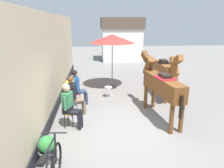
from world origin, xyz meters
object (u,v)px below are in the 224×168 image
seated_visitor_middle (74,94)px  spare_stool_white (108,88)px  seated_visitor_far (77,86)px  cafe_parasol (112,39)px  seated_visitor_near (70,104)px  flower_planter_farthest (69,87)px  saddled_horse_near (161,84)px  saddled_horse_far (165,70)px  flower_planter_nearest (47,148)px

seated_visitor_middle → spare_stool_white: size_ratio=3.02×
seated_visitor_far → cafe_parasol: size_ratio=0.54×
seated_visitor_middle → cafe_parasol: 3.78m
seated_visitor_near → seated_visitor_far: (0.11, 1.82, 0.00)m
seated_visitor_near → flower_planter_farthest: (-0.37, 3.19, -0.44)m
seated_visitor_middle → cafe_parasol: cafe_parasol is taller
seated_visitor_far → flower_planter_farthest: (-0.48, 1.37, -0.44)m
cafe_parasol → spare_stool_white: size_ratio=5.61×
saddled_horse_near → spare_stool_white: bearing=126.1°
flower_planter_farthest → cafe_parasol: size_ratio=0.25×
seated_visitor_near → cafe_parasol: cafe_parasol is taller
spare_stool_white → seated_visitor_near: bearing=-117.5°
seated_visitor_near → seated_visitor_middle: (0.06, 0.90, 0.00)m
saddled_horse_near → cafe_parasol: 3.90m
cafe_parasol → spare_stool_white: bearing=-102.1°
seated_visitor_middle → saddled_horse_far: (3.69, 1.61, 0.38)m
saddled_horse_near → flower_planter_nearest: size_ratio=4.67×
spare_stool_white → seated_visitor_far: bearing=-148.1°
flower_planter_nearest → flower_planter_farthest: 4.80m
saddled_horse_far → flower_planter_nearest: saddled_horse_far is taller
flower_planter_nearest → flower_planter_farthest: same height
seated_visitor_middle → spare_stool_white: bearing=52.7°
seated_visitor_middle → cafe_parasol: (1.58, 3.05, 1.59)m
seated_visitor_middle → flower_planter_nearest: seated_visitor_middle is taller
seated_visitor_far → flower_planter_nearest: 3.49m
flower_planter_nearest → spare_stool_white: 4.53m
seated_visitor_near → saddled_horse_far: size_ratio=0.46×
seated_visitor_far → saddled_horse_near: (2.80, -1.36, 0.38)m
seated_visitor_near → spare_stool_white: seated_visitor_near is taller
seated_visitor_middle → saddled_horse_near: size_ratio=0.47×
flower_planter_farthest → spare_stool_white: (1.72, -0.60, 0.07)m
flower_planter_farthest → cafe_parasol: (2.01, 0.76, 2.03)m
flower_planter_nearest → seated_visitor_far: bearing=82.2°
saddled_horse_near → flower_planter_nearest: saddled_horse_near is taller
seated_visitor_middle → seated_visitor_far: (0.05, 0.92, 0.00)m
saddled_horse_near → saddled_horse_far: 2.21m
saddled_horse_far → cafe_parasol: bearing=145.6°
cafe_parasol → spare_stool_white: 2.40m
seated_visitor_far → flower_planter_farthest: 1.52m
saddled_horse_near → saddled_horse_far: same height
flower_planter_nearest → cafe_parasol: size_ratio=0.25×
saddled_horse_far → flower_planter_nearest: size_ratio=4.69×
flower_planter_nearest → cafe_parasol: (2.00, 5.55, 2.03)m
flower_planter_nearest → flower_planter_farthest: (-0.01, 4.80, 0.00)m
seated_visitor_middle → cafe_parasol: bearing=62.6°
seated_visitor_far → flower_planter_nearest: size_ratio=2.17×
flower_planter_nearest → seated_visitor_near: bearing=77.4°
saddled_horse_near → flower_planter_farthest: bearing=140.2°
seated_visitor_far → spare_stool_white: (1.24, 0.77, -0.38)m
flower_planter_farthest → spare_stool_white: 1.82m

